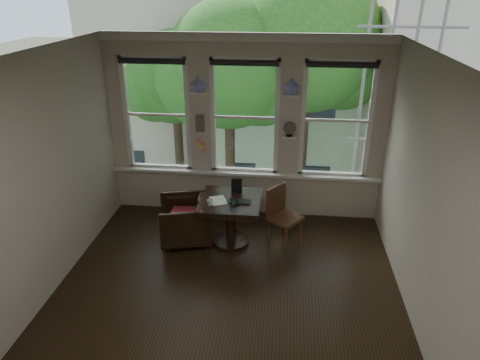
# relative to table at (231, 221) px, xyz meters

# --- Properties ---
(ground) EXTENTS (4.50, 4.50, 0.00)m
(ground) POSITION_rel_table_xyz_m (0.10, -1.17, -0.38)
(ground) COLOR black
(ground) RESTS_ON ground
(ceiling) EXTENTS (4.50, 4.50, 0.00)m
(ceiling) POSITION_rel_table_xyz_m (0.10, -1.17, 2.62)
(ceiling) COLOR silver
(ceiling) RESTS_ON ground
(wall_back) EXTENTS (4.50, 0.00, 4.50)m
(wall_back) POSITION_rel_table_xyz_m (0.10, 1.08, 1.12)
(wall_back) COLOR #BEB5A2
(wall_back) RESTS_ON ground
(wall_front) EXTENTS (4.50, 0.00, 4.50)m
(wall_front) POSITION_rel_table_xyz_m (0.10, -3.42, 1.12)
(wall_front) COLOR #BEB5A2
(wall_front) RESTS_ON ground
(wall_left) EXTENTS (0.00, 4.50, 4.50)m
(wall_left) POSITION_rel_table_xyz_m (-2.15, -1.17, 1.12)
(wall_left) COLOR #BEB5A2
(wall_left) RESTS_ON ground
(wall_right) EXTENTS (0.00, 4.50, 4.50)m
(wall_right) POSITION_rel_table_xyz_m (2.35, -1.17, 1.12)
(wall_right) COLOR #BEB5A2
(wall_right) RESTS_ON ground
(window_left) EXTENTS (1.10, 0.12, 1.90)m
(window_left) POSITION_rel_table_xyz_m (-1.35, 1.08, 1.32)
(window_left) COLOR white
(window_left) RESTS_ON ground
(window_center) EXTENTS (1.10, 0.12, 1.90)m
(window_center) POSITION_rel_table_xyz_m (0.10, 1.08, 1.32)
(window_center) COLOR white
(window_center) RESTS_ON ground
(window_right) EXTENTS (1.10, 0.12, 1.90)m
(window_right) POSITION_rel_table_xyz_m (1.55, 1.08, 1.32)
(window_right) COLOR white
(window_right) RESTS_ON ground
(shelf_left) EXTENTS (0.26, 0.16, 0.03)m
(shelf_left) POSITION_rel_table_xyz_m (-0.62, 0.98, 1.73)
(shelf_left) COLOR white
(shelf_left) RESTS_ON ground
(shelf_right) EXTENTS (0.26, 0.16, 0.03)m
(shelf_right) POSITION_rel_table_xyz_m (0.83, 0.98, 1.73)
(shelf_right) COLOR white
(shelf_right) RESTS_ON ground
(intercom) EXTENTS (0.14, 0.06, 0.28)m
(intercom) POSITION_rel_table_xyz_m (-0.62, 1.01, 1.23)
(intercom) COLOR #59544F
(intercom) RESTS_ON ground
(sticky_notes) EXTENTS (0.16, 0.01, 0.24)m
(sticky_notes) POSITION_rel_table_xyz_m (-0.62, 1.01, 0.88)
(sticky_notes) COLOR pink
(sticky_notes) RESTS_ON ground
(desk_fan) EXTENTS (0.20, 0.20, 0.24)m
(desk_fan) POSITION_rel_table_xyz_m (0.83, 0.96, 1.16)
(desk_fan) COLOR #59544F
(desk_fan) RESTS_ON ground
(vase_left) EXTENTS (0.24, 0.24, 0.25)m
(vase_left) POSITION_rel_table_xyz_m (-0.62, 0.98, 1.86)
(vase_left) COLOR silver
(vase_left) RESTS_ON shelf_left
(vase_right) EXTENTS (0.24, 0.24, 0.25)m
(vase_right) POSITION_rel_table_xyz_m (0.83, 0.98, 1.86)
(vase_right) COLOR silver
(vase_right) RESTS_ON shelf_right
(table) EXTENTS (0.90, 0.90, 0.75)m
(table) POSITION_rel_table_xyz_m (0.00, 0.00, 0.00)
(table) COLOR black
(table) RESTS_ON ground
(armchair_left) EXTENTS (0.94, 0.92, 0.71)m
(armchair_left) POSITION_rel_table_xyz_m (-0.70, -0.01, -0.02)
(armchair_left) COLOR black
(armchair_left) RESTS_ON ground
(cushion_red) EXTENTS (0.45, 0.45, 0.06)m
(cushion_red) POSITION_rel_table_xyz_m (-0.70, -0.01, 0.08)
(cushion_red) COLOR maroon
(cushion_red) RESTS_ON armchair_left
(side_chair_right) EXTENTS (0.59, 0.59, 0.92)m
(side_chair_right) POSITION_rel_table_xyz_m (0.82, 0.06, 0.09)
(side_chair_right) COLOR #49241A
(side_chair_right) RESTS_ON ground
(laptop) EXTENTS (0.35, 0.24, 0.03)m
(laptop) POSITION_rel_table_xyz_m (0.13, -0.13, 0.39)
(laptop) COLOR black
(laptop) RESTS_ON table
(mug) EXTENTS (0.10, 0.10, 0.09)m
(mug) POSITION_rel_table_xyz_m (-0.27, -0.21, 0.42)
(mug) COLOR white
(mug) RESTS_ON table
(drinking_glass) EXTENTS (0.14, 0.14, 0.10)m
(drinking_glass) POSITION_rel_table_xyz_m (0.07, -0.20, 0.42)
(drinking_glass) COLOR white
(drinking_glass) RESTS_ON table
(tablet) EXTENTS (0.16, 0.08, 0.22)m
(tablet) POSITION_rel_table_xyz_m (0.06, 0.26, 0.48)
(tablet) COLOR black
(tablet) RESTS_ON table
(papers) EXTENTS (0.32, 0.36, 0.00)m
(papers) POSITION_rel_table_xyz_m (-0.17, -0.05, 0.38)
(papers) COLOR silver
(papers) RESTS_ON table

